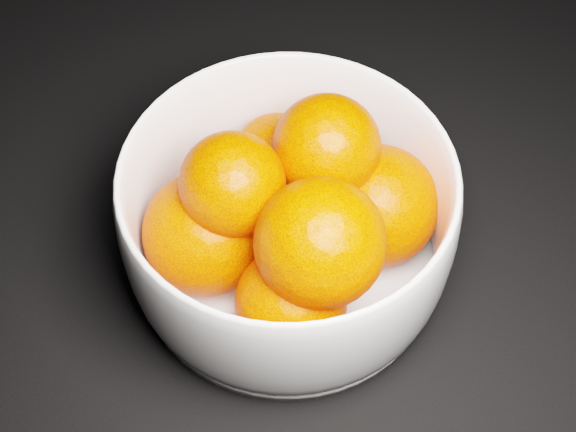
% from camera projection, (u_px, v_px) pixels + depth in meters
% --- Properties ---
extents(bowl, '(0.25, 0.25, 0.12)m').
position_uv_depth(bowl, '(288.00, 221.00, 0.60)').
color(bowl, white).
rests_on(bowl, ground).
extents(orange_pile, '(0.21, 0.20, 0.14)m').
position_uv_depth(orange_pile, '(293.00, 215.00, 0.58)').
color(orange_pile, '#ED3C00').
rests_on(orange_pile, bowl).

